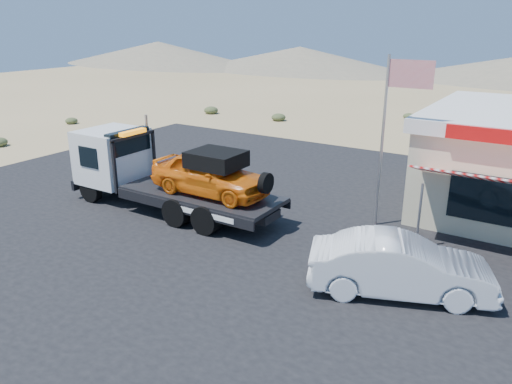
{
  "coord_description": "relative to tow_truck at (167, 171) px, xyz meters",
  "views": [
    {
      "loc": [
        10.05,
        -12.0,
        7.04
      ],
      "look_at": [
        1.4,
        1.59,
        1.5
      ],
      "focal_mm": 35.0,
      "sensor_mm": 36.0,
      "label": 1
    }
  ],
  "objects": [
    {
      "name": "asphalt_lot",
      "position": [
        4.66,
        1.37,
        -1.58
      ],
      "size": [
        32.0,
        24.0,
        0.02
      ],
      "primitive_type": "cube",
      "color": "black",
      "rests_on": "ground"
    },
    {
      "name": "flagpole",
      "position": [
        7.59,
        2.87,
        2.17
      ],
      "size": [
        1.55,
        0.1,
        6.0
      ],
      "color": "#99999E",
      "rests_on": "asphalt_lot"
    },
    {
      "name": "desert_scrub",
      "position": [
        -12.39,
        5.85,
        -1.31
      ],
      "size": [
        24.91,
        34.48,
        0.6
      ],
      "color": "#3B4A27",
      "rests_on": "ground"
    },
    {
      "name": "tow_truck",
      "position": [
        0.0,
        0.0,
        0.0
      ],
      "size": [
        8.85,
        2.62,
        2.96
      ],
      "color": "black",
      "rests_on": "asphalt_lot"
    },
    {
      "name": "white_sedan",
      "position": [
        9.54,
        -1.46,
        -0.77
      ],
      "size": [
        5.13,
        3.35,
        1.6
      ],
      "primitive_type": "imported",
      "rotation": [
        0.0,
        0.0,
        1.95
      ],
      "color": "silver",
      "rests_on": "asphalt_lot"
    },
    {
      "name": "distant_hills",
      "position": [
        -7.11,
        53.51,
        0.29
      ],
      "size": [
        126.0,
        48.0,
        4.2
      ],
      "color": "#726B59",
      "rests_on": "ground"
    },
    {
      "name": "ground",
      "position": [
        2.66,
        -1.63,
        -1.59
      ],
      "size": [
        120.0,
        120.0,
        0.0
      ],
      "primitive_type": "plane",
      "color": "#958054",
      "rests_on": "ground"
    }
  ]
}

